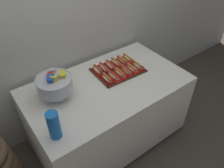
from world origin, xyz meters
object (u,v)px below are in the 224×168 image
(hot_dog_3, at_px, (126,70))
(punch_bowl, at_px, (55,83))
(hot_dog_4, at_px, (132,68))
(hot_dog_8, at_px, (110,65))
(serving_tray, at_px, (118,70))
(cup_stack, at_px, (54,125))
(hot_dog_1, at_px, (114,76))
(hot_dog_7, at_px, (104,68))
(hot_dog_2, at_px, (120,73))
(hot_dog_0, at_px, (107,78))
(hot_dog_11, at_px, (128,58))
(hot_dog_10, at_px, (122,61))
(hot_dog_5, at_px, (138,66))
(buffet_table, at_px, (108,111))
(hot_dog_9, at_px, (116,63))
(hot_dog_6, at_px, (98,70))

(hot_dog_3, height_order, punch_bowl, punch_bowl)
(hot_dog_4, height_order, hot_dog_8, same)
(serving_tray, height_order, cup_stack, cup_stack)
(hot_dog_1, relative_size, hot_dog_7, 0.96)
(hot_dog_2, height_order, cup_stack, cup_stack)
(hot_dog_0, xyz_separation_m, hot_dog_8, (0.16, 0.16, -0.00))
(hot_dog_11, bearing_deg, hot_dog_10, 177.61)
(punch_bowl, bearing_deg, cup_stack, -116.75)
(hot_dog_3, xyz_separation_m, hot_dog_5, (0.15, -0.01, -0.00))
(hot_dog_2, bearing_deg, hot_dog_0, 177.61)
(buffet_table, height_order, hot_dog_4, hot_dog_4)
(hot_dog_9, distance_m, punch_bowl, 0.72)
(hot_dog_7, bearing_deg, hot_dog_2, -67.95)
(hot_dog_0, relative_size, hot_dog_10, 0.92)
(hot_dog_1, bearing_deg, hot_dog_3, -2.39)
(hot_dog_5, height_order, hot_dog_7, hot_dog_5)
(hot_dog_7, height_order, hot_dog_10, hot_dog_10)
(hot_dog_5, height_order, cup_stack, cup_stack)
(serving_tray, xyz_separation_m, hot_dog_2, (-0.04, -0.08, 0.03))
(hot_dog_9, bearing_deg, serving_tray, -116.83)
(hot_dog_2, xyz_separation_m, hot_dog_8, (0.01, 0.16, -0.00))
(hot_dog_0, relative_size, cup_stack, 0.66)
(hot_dog_6, bearing_deg, cup_stack, -145.58)
(hot_dog_0, height_order, hot_dog_8, hot_dog_0)
(hot_dog_4, xyz_separation_m, hot_dog_11, (0.08, 0.16, 0.00))
(hot_dog_4, distance_m, punch_bowl, 0.79)
(hot_dog_6, xyz_separation_m, hot_dog_11, (0.37, -0.02, 0.00))
(hot_dog_0, height_order, hot_dog_5, same)
(hot_dog_2, bearing_deg, punch_bowl, 171.52)
(hot_dog_0, distance_m, hot_dog_6, 0.17)
(punch_bowl, relative_size, cup_stack, 1.33)
(hot_dog_0, xyz_separation_m, hot_dog_1, (0.07, -0.00, -0.00))
(hot_dog_9, height_order, punch_bowl, punch_bowl)
(hot_dog_5, relative_size, hot_dog_7, 0.85)
(hot_dog_5, distance_m, hot_dog_7, 0.34)
(hot_dog_0, xyz_separation_m, hot_dog_2, (0.15, -0.01, -0.00))
(hot_dog_1, bearing_deg, serving_tray, 33.86)
(hot_dog_0, relative_size, hot_dog_9, 0.94)
(hot_dog_3, distance_m, hot_dog_11, 0.22)
(hot_dog_4, xyz_separation_m, hot_dog_9, (-0.07, 0.17, 0.00))
(hot_dog_6, xyz_separation_m, hot_dog_10, (0.30, -0.01, 0.00))
(buffet_table, relative_size, hot_dog_3, 9.08)
(hot_dog_8, bearing_deg, punch_bowl, -173.54)
(buffet_table, distance_m, serving_tray, 0.44)
(hot_dog_4, distance_m, hot_dog_10, 0.17)
(serving_tray, height_order, hot_dog_7, hot_dog_7)
(buffet_table, relative_size, punch_bowl, 4.95)
(buffet_table, relative_size, hot_dog_6, 9.18)
(hot_dog_11, bearing_deg, hot_dog_2, -146.14)
(hot_dog_6, relative_size, hot_dog_7, 0.90)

